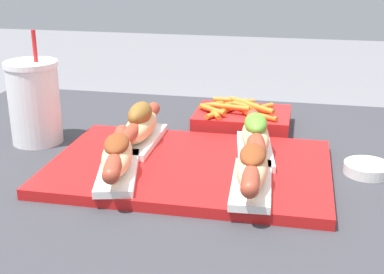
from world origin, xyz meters
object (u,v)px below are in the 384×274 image
Objects in this scene: hot_dog_1 at (252,168)px; hot_dog_3 at (255,136)px; drink_cup at (34,102)px; fries_basket at (242,118)px; serving_tray at (190,167)px; hot_dog_0 at (117,156)px; hot_dog_2 at (141,126)px; sauce_bowl at (367,168)px.

hot_dog_3 reaches higher than hot_dog_1.
fries_basket is (0.39, 0.17, -0.06)m from drink_cup.
serving_tray is 0.35m from drink_cup.
hot_dog_3 is at bearing 33.78° from hot_dog_0.
hot_dog_1 is 0.27m from hot_dog_2.
sauce_bowl is (0.19, -0.01, -0.04)m from hot_dog_3.
hot_dog_1 is 0.34m from fries_basket.
fries_basket is at bearing 103.28° from hot_dog_3.
fries_basket is (-0.05, 0.19, -0.03)m from hot_dog_3.
sauce_bowl is at bearing 10.62° from serving_tray.
hot_dog_2 is (-0.22, 0.15, 0.00)m from hot_dog_1.
drink_cup is (-0.63, 0.03, 0.07)m from sauce_bowl.
hot_dog_2 is 1.07× the size of fries_basket.
hot_dog_0 is 0.37m from fries_basket.
sauce_bowl is at bearing 35.70° from hot_dog_1.
drink_cup is 0.43m from fries_basket.
drink_cup is at bearing 159.52° from hot_dog_1.
drink_cup reaches higher than hot_dog_2.
hot_dog_0 is (-0.10, -0.08, 0.04)m from serving_tray.
serving_tray is 0.14m from hot_dog_1.
drink_cup is at bearing 176.92° from hot_dog_3.
hot_dog_2 is at bearing 177.70° from sauce_bowl.
fries_basket is at bearing 99.21° from hot_dog_1.
hot_dog_2 is 0.25m from fries_basket.
hot_dog_0 is 0.97× the size of hot_dog_2.
serving_tray is 0.31m from sauce_bowl.
sauce_bowl is at bearing -2.30° from hot_dog_2.
hot_dog_0 reaches higher than serving_tray.
hot_dog_0 is 1.05× the size of fries_basket.
fries_basket is at bearing 23.82° from drink_cup.
drink_cup is at bearing 165.01° from serving_tray.
hot_dog_2 reaches higher than hot_dog_1.
drink_cup is at bearing 176.05° from hot_dog_2.
hot_dog_3 is at bearing 177.57° from sauce_bowl.
serving_tray is at bearing -148.56° from hot_dog_3.
serving_tray is 2.14× the size of drink_cup.
fries_basket is (0.17, 0.19, -0.03)m from hot_dog_2.
hot_dog_2 is at bearing -132.14° from fries_basket.
fries_basket is at bearing 47.86° from hot_dog_2.
hot_dog_3 is 0.20m from sauce_bowl.
drink_cup is (-0.44, 0.17, 0.03)m from hot_dog_1.
fries_basket reaches higher than sauce_bowl.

